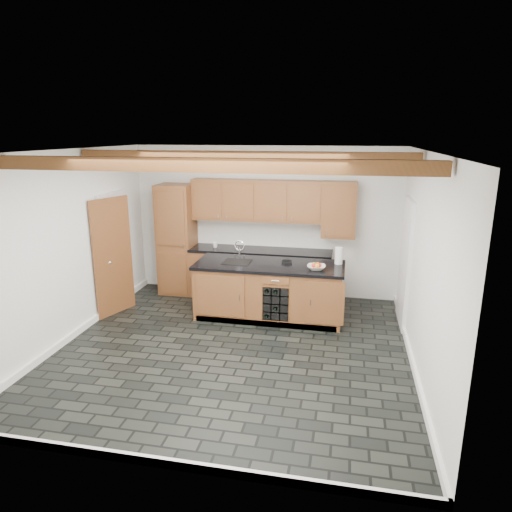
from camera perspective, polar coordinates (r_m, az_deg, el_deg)
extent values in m
plane|color=black|center=(6.75, -2.86, -11.49)|extent=(5.00, 5.00, 0.00)
plane|color=white|center=(8.63, 1.10, 4.32)|extent=(5.00, 0.00, 5.00)
plane|color=white|center=(7.27, -22.48, 1.08)|extent=(0.00, 5.00, 5.00)
plane|color=white|center=(6.14, 20.21, -1.15)|extent=(0.00, 5.00, 5.00)
plane|color=white|center=(6.04, -3.21, 12.99)|extent=(5.00, 5.00, 0.00)
cube|color=brown|center=(4.89, -6.79, 11.23)|extent=(4.90, 0.15, 0.15)
cube|color=brown|center=(6.62, -1.87, 12.34)|extent=(4.90, 0.15, 0.15)
cube|color=white|center=(7.68, -21.33, -8.74)|extent=(0.04, 5.00, 0.10)
cube|color=white|center=(6.63, 18.95, -12.42)|extent=(0.04, 5.00, 0.10)
cube|color=white|center=(4.74, -10.94, -24.08)|extent=(5.00, 0.04, 0.10)
cube|color=white|center=(8.42, -17.22, 0.70)|extent=(0.06, 0.94, 2.04)
cube|color=brown|center=(8.06, -17.44, -0.10)|extent=(0.31, 0.77, 2.00)
cube|color=white|center=(7.67, 18.15, -0.77)|extent=(0.06, 0.98, 2.04)
cube|color=black|center=(7.68, 18.32, -0.92)|extent=(0.02, 0.86, 1.96)
cube|color=brown|center=(8.86, -9.82, 2.07)|extent=(0.65, 0.60, 2.10)
cube|color=brown|center=(8.59, 0.55, -2.35)|extent=(2.60, 0.60, 0.88)
cube|color=black|center=(8.46, 0.55, 0.65)|extent=(2.64, 0.62, 0.05)
cube|color=white|center=(8.67, 0.92, 2.95)|extent=(2.60, 0.02, 0.52)
cube|color=brown|center=(8.41, 0.06, 6.97)|extent=(2.40, 0.35, 0.75)
cube|color=brown|center=(8.27, 10.35, 5.71)|extent=(0.60, 0.35, 1.00)
cube|color=brown|center=(7.69, 1.66, -4.48)|extent=(2.40, 0.90, 0.88)
cube|color=black|center=(7.55, 1.69, -1.16)|extent=(2.46, 0.96, 0.05)
cube|color=brown|center=(7.41, -4.47, -4.99)|extent=(0.80, 0.02, 0.70)
cube|color=brown|center=(7.15, 8.58, -5.86)|extent=(0.60, 0.02, 0.70)
cube|color=black|center=(7.39, 2.63, -5.66)|extent=(0.42, 0.30, 0.56)
cylinder|color=black|center=(7.45, 1.49, -7.20)|extent=(0.07, 0.26, 0.07)
cylinder|color=black|center=(7.28, 2.60, -4.22)|extent=(0.07, 0.26, 0.07)
cylinder|color=black|center=(7.38, 2.57, -6.28)|extent=(0.07, 0.26, 0.07)
cylinder|color=black|center=(7.30, 1.51, -4.16)|extent=(0.07, 0.26, 0.07)
cube|color=black|center=(7.65, -2.38, -0.78)|extent=(0.45, 0.40, 0.02)
cylinder|color=silver|center=(7.79, -2.07, 0.32)|extent=(0.02, 0.02, 0.20)
torus|color=silver|center=(7.76, -2.08, 1.32)|extent=(0.18, 0.02, 0.18)
cylinder|color=silver|center=(7.82, -2.64, -0.08)|extent=(0.02, 0.02, 0.08)
cylinder|color=silver|center=(7.79, -1.49, -0.14)|extent=(0.02, 0.02, 0.08)
cube|color=black|center=(7.62, 3.87, -0.67)|extent=(0.18, 0.11, 0.04)
cylinder|color=black|center=(7.62, 3.88, -0.48)|extent=(0.11, 0.11, 0.01)
imported|color=beige|center=(7.27, 7.54, -1.42)|extent=(0.30, 0.30, 0.07)
sphere|color=#AA2816|center=(7.26, 7.94, -1.15)|extent=(0.07, 0.07, 0.07)
sphere|color=#D15012|center=(7.31, 7.70, -1.04)|extent=(0.07, 0.07, 0.07)
sphere|color=olive|center=(7.29, 7.25, -1.05)|extent=(0.07, 0.07, 0.07)
sphere|color=red|center=(7.24, 7.21, -1.18)|extent=(0.07, 0.07, 0.07)
sphere|color=orange|center=(7.22, 7.63, -1.25)|extent=(0.07, 0.07, 0.07)
cylinder|color=white|center=(7.62, 10.31, 0.04)|extent=(0.13, 0.13, 0.28)
imported|color=white|center=(8.62, -5.13, 1.40)|extent=(0.11, 0.11, 0.10)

